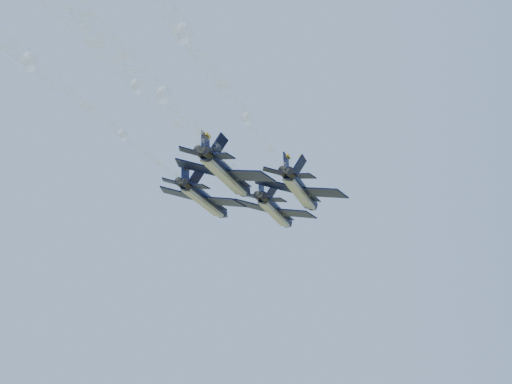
% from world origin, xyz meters
% --- Properties ---
extents(jet_lead, '(14.71, 19.70, 5.39)m').
position_xyz_m(jet_lead, '(0.05, 12.28, 101.17)').
color(jet_lead, black).
extents(jet_left, '(14.71, 19.70, 5.39)m').
position_xyz_m(jet_left, '(-10.19, 3.37, 101.17)').
color(jet_left, black).
extents(jet_right, '(14.71, 19.70, 5.39)m').
position_xyz_m(jet_right, '(5.72, 1.61, 101.17)').
color(jet_right, black).
extents(jet_slot, '(14.71, 19.70, 5.39)m').
position_xyz_m(jet_slot, '(-3.76, -8.02, 101.17)').
color(jet_slot, black).
extents(smoke_trail_lead, '(8.73, 52.05, 2.31)m').
position_xyz_m(smoke_trail_lead, '(-5.34, -27.97, 101.21)').
color(smoke_trail_lead, white).
extents(smoke_trail_left, '(8.73, 52.05, 2.31)m').
position_xyz_m(smoke_trail_left, '(-15.58, -36.88, 101.21)').
color(smoke_trail_left, white).
extents(smoke_trail_right, '(8.73, 52.05, 2.31)m').
position_xyz_m(smoke_trail_right, '(0.32, -38.63, 101.21)').
color(smoke_trail_right, white).
extents(smoke_trail_slot, '(8.73, 52.05, 2.31)m').
position_xyz_m(smoke_trail_slot, '(-9.15, -48.26, 101.21)').
color(smoke_trail_slot, white).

